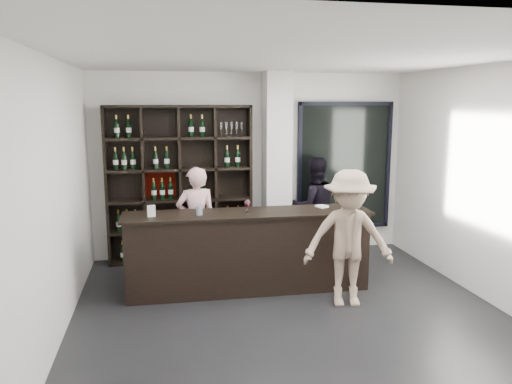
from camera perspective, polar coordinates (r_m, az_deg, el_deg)
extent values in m
cube|color=black|center=(5.80, 4.58, -14.74)|extent=(5.00, 5.50, 0.01)
cube|color=silver|center=(7.80, 2.39, 2.93)|extent=(0.40, 0.40, 2.90)
cube|color=black|center=(8.37, 10.07, 2.93)|extent=(1.60, 0.08, 2.10)
cube|color=black|center=(8.37, 10.07, 2.93)|extent=(1.48, 0.02, 1.98)
cube|color=black|center=(6.55, -0.92, -6.93)|extent=(3.11, 0.58, 1.02)
cube|color=black|center=(6.41, -0.93, -2.44)|extent=(3.19, 0.66, 0.03)
imported|color=beige|center=(7.12, -6.82, -3.34)|extent=(0.60, 0.43, 1.56)
imported|color=black|center=(8.00, 6.65, -1.70)|extent=(0.80, 0.64, 1.59)
imported|color=tan|center=(6.10, 10.52, -5.25)|extent=(1.17, 0.80, 1.66)
cylinder|color=silver|center=(6.28, -6.50, -2.10)|extent=(0.09, 0.09, 0.12)
cube|color=white|center=(6.76, 7.54, -1.64)|extent=(0.18, 0.18, 0.02)
cube|color=white|center=(6.27, -11.88, -2.15)|extent=(0.10, 0.06, 0.14)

